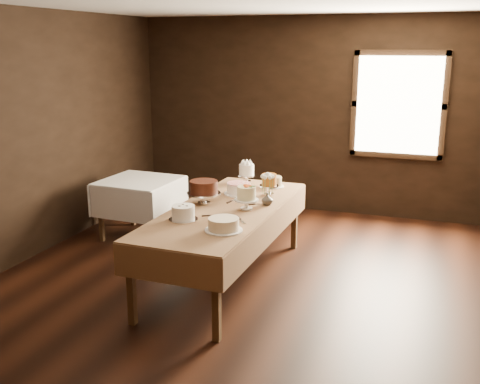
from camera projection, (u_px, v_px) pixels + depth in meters
name	position (u px, v px, depth m)	size (l,w,h in m)	color
floor	(233.00, 286.00, 5.75)	(5.00, 6.00, 0.01)	black
wall_back	(305.00, 116.00, 8.12)	(5.00, 0.02, 2.80)	black
wall_front	(13.00, 262.00, 2.66)	(5.00, 0.02, 2.80)	black
wall_left	(21.00, 138.00, 6.20)	(0.02, 6.00, 2.80)	black
window	(398.00, 105.00, 7.60)	(1.10, 0.05, 1.30)	#FFEABF
display_table	(226.00, 214.00, 5.72)	(1.05, 2.57, 0.79)	#422B16
side_table	(139.00, 186.00, 7.10)	(0.93, 0.93, 0.75)	#422B16
cake_meringue	(247.00, 174.00, 6.74)	(0.21, 0.21, 0.23)	silver
cake_speckled	(273.00, 182.00, 6.54)	(0.28, 0.28, 0.12)	white
cake_lattice	(239.00, 189.00, 6.22)	(0.33, 0.33, 0.12)	white
cake_caramel	(269.00, 186.00, 6.17)	(0.21, 0.21, 0.25)	silver
cake_chocolate	(204.00, 193.00, 5.84)	(0.38, 0.38, 0.25)	silver
cake_flowers	(246.00, 199.00, 5.62)	(0.24, 0.24, 0.25)	white
cake_swirl	(183.00, 213.00, 5.30)	(0.30, 0.30, 0.14)	silver
cake_cream	(224.00, 225.00, 4.99)	(0.38, 0.38, 0.12)	white
cake_server_a	(219.00, 215.00, 5.45)	(0.24, 0.03, 0.01)	silver
cake_server_b	(242.00, 222.00, 5.26)	(0.24, 0.03, 0.01)	silver
cake_server_c	(235.00, 200.00, 6.00)	(0.24, 0.03, 0.01)	silver
cake_server_d	(262.00, 204.00, 5.84)	(0.24, 0.03, 0.01)	silver
flower_vase	(267.00, 199.00, 5.80)	(0.12, 0.12, 0.12)	#2D2823
flower_bouquet	(267.00, 182.00, 5.75)	(0.14, 0.14, 0.20)	white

